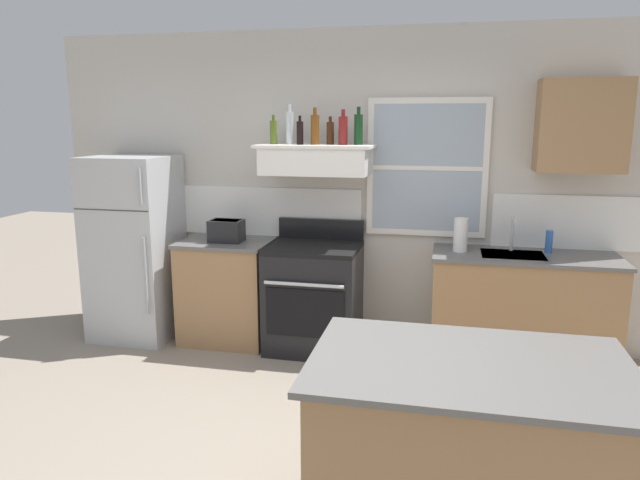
# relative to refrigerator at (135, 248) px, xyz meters

# --- Properties ---
(ground_plane) EXTENTS (16.00, 16.00, 0.00)m
(ground_plane) POSITION_rel_refrigerator_xyz_m (1.90, -1.84, -0.82)
(ground_plane) COLOR gray
(back_wall) EXTENTS (5.40, 0.11, 2.70)m
(back_wall) POSITION_rel_refrigerator_xyz_m (1.93, 0.39, 0.54)
(back_wall) COLOR beige
(back_wall) RESTS_ON ground_plane
(refrigerator) EXTENTS (0.70, 0.72, 1.64)m
(refrigerator) POSITION_rel_refrigerator_xyz_m (0.00, 0.00, 0.00)
(refrigerator) COLOR #B7BABC
(refrigerator) RESTS_ON ground_plane
(counter_left_of_stove) EXTENTS (0.79, 0.63, 0.91)m
(counter_left_of_stove) POSITION_rel_refrigerator_xyz_m (0.85, 0.06, -0.36)
(counter_left_of_stove) COLOR #9E754C
(counter_left_of_stove) RESTS_ON ground_plane
(toaster) EXTENTS (0.30, 0.20, 0.19)m
(toaster) POSITION_rel_refrigerator_xyz_m (0.88, 0.01, 0.19)
(toaster) COLOR black
(toaster) RESTS_ON counter_left_of_stove
(stove_range) EXTENTS (0.76, 0.69, 1.09)m
(stove_range) POSITION_rel_refrigerator_xyz_m (1.65, 0.02, -0.35)
(stove_range) COLOR black
(stove_range) RESTS_ON ground_plane
(range_hood_shelf) EXTENTS (0.96, 0.52, 0.24)m
(range_hood_shelf) POSITION_rel_refrigerator_xyz_m (1.65, 0.12, 0.81)
(range_hood_shelf) COLOR white
(bottle_olive_oil_square) EXTENTS (0.06, 0.06, 0.24)m
(bottle_olive_oil_square) POSITION_rel_refrigerator_xyz_m (1.29, 0.09, 1.03)
(bottle_olive_oil_square) COLOR #4C601E
(bottle_olive_oil_square) RESTS_ON range_hood_shelf
(bottle_clear_tall) EXTENTS (0.06, 0.06, 0.33)m
(bottle_clear_tall) POSITION_rel_refrigerator_xyz_m (1.41, 0.16, 1.07)
(bottle_clear_tall) COLOR silver
(bottle_clear_tall) RESTS_ON range_hood_shelf
(bottle_balsamic_dark) EXTENTS (0.06, 0.06, 0.23)m
(bottle_balsamic_dark) POSITION_rel_refrigerator_xyz_m (1.52, 0.07, 1.03)
(bottle_balsamic_dark) COLOR black
(bottle_balsamic_dark) RESTS_ON range_hood_shelf
(bottle_amber_wine) EXTENTS (0.07, 0.07, 0.30)m
(bottle_amber_wine) POSITION_rel_refrigerator_xyz_m (1.64, 0.10, 1.05)
(bottle_amber_wine) COLOR brown
(bottle_amber_wine) RESTS_ON range_hood_shelf
(bottle_brown_stout) EXTENTS (0.06, 0.06, 0.23)m
(bottle_brown_stout) POSITION_rel_refrigerator_xyz_m (1.76, 0.16, 1.02)
(bottle_brown_stout) COLOR #381E0F
(bottle_brown_stout) RESTS_ON range_hood_shelf
(bottle_red_label_wine) EXTENTS (0.07, 0.07, 0.28)m
(bottle_red_label_wine) POSITION_rel_refrigerator_xyz_m (1.88, 0.10, 1.05)
(bottle_red_label_wine) COLOR maroon
(bottle_red_label_wine) RESTS_ON range_hood_shelf
(bottle_dark_green_wine) EXTENTS (0.07, 0.07, 0.30)m
(bottle_dark_green_wine) POSITION_rel_refrigerator_xyz_m (2.00, 0.14, 1.06)
(bottle_dark_green_wine) COLOR #143819
(bottle_dark_green_wine) RESTS_ON range_hood_shelf
(counter_right_with_sink) EXTENTS (1.43, 0.63, 0.91)m
(counter_right_with_sink) POSITION_rel_refrigerator_xyz_m (3.35, 0.06, -0.36)
(counter_right_with_sink) COLOR #9E754C
(counter_right_with_sink) RESTS_ON ground_plane
(sink_faucet) EXTENTS (0.03, 0.17, 0.28)m
(sink_faucet) POSITION_rel_refrigerator_xyz_m (3.25, 0.16, 0.27)
(sink_faucet) COLOR silver
(sink_faucet) RESTS_ON counter_right_with_sink
(paper_towel_roll) EXTENTS (0.11, 0.11, 0.27)m
(paper_towel_roll) POSITION_rel_refrigerator_xyz_m (2.85, 0.06, 0.23)
(paper_towel_roll) COLOR white
(paper_towel_roll) RESTS_ON counter_right_with_sink
(dish_soap_bottle) EXTENTS (0.06, 0.06, 0.18)m
(dish_soap_bottle) POSITION_rel_refrigerator_xyz_m (3.53, 0.16, 0.18)
(dish_soap_bottle) COLOR blue
(dish_soap_bottle) RESTS_ON counter_right_with_sink
(kitchen_island) EXTENTS (1.40, 0.90, 0.91)m
(kitchen_island) POSITION_rel_refrigerator_xyz_m (2.86, -2.16, -0.36)
(kitchen_island) COLOR #9E754C
(kitchen_island) RESTS_ON ground_plane
(upper_cabinet_right) EXTENTS (0.64, 0.32, 0.70)m
(upper_cabinet_right) POSITION_rel_refrigerator_xyz_m (3.70, 0.20, 1.08)
(upper_cabinet_right) COLOR #9E754C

